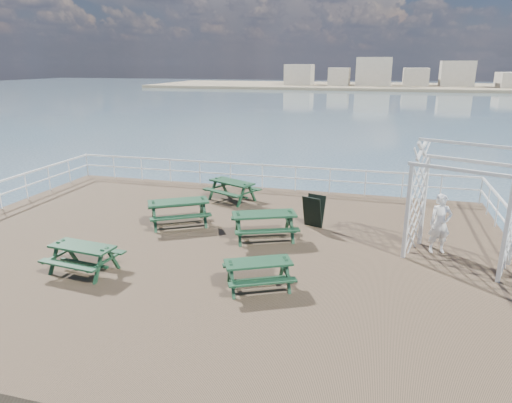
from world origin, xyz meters
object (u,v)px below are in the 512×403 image
object	(u,v)px
picnic_table_a	(179,207)
person	(440,224)
trellis_arbor	(461,211)
picnic_table_c	(264,220)
picnic_table_e	(258,268)
picnic_table_b	(232,187)
picnic_table_d	(83,253)

from	to	relation	value
picnic_table_a	person	size ratio (longest dim) A/B	1.44
person	trellis_arbor	bearing A→B (deg)	-66.24
picnic_table_c	picnic_table_e	size ratio (longest dim) A/B	1.19
picnic_table_b	trellis_arbor	bearing A→B (deg)	-1.63
picnic_table_a	person	bearing A→B (deg)	-32.01
person	picnic_table_a	bearing A→B (deg)	163.94
picnic_table_b	picnic_table_d	world-z (taller)	picnic_table_b
picnic_table_b	picnic_table_c	bearing A→B (deg)	-33.55
picnic_table_b	picnic_table_a	bearing A→B (deg)	-80.04
picnic_table_d	picnic_table_e	distance (m)	4.72
trellis_arbor	person	world-z (taller)	trellis_arbor
picnic_table_a	trellis_arbor	world-z (taller)	trellis_arbor
picnic_table_e	person	distance (m)	5.73
trellis_arbor	person	size ratio (longest dim) A/B	1.90
picnic_table_d	trellis_arbor	bearing A→B (deg)	24.89
trellis_arbor	person	xyz separation A→B (m)	(-0.42, 0.53, -0.61)
picnic_table_b	picnic_table_d	bearing A→B (deg)	-78.75
picnic_table_a	trellis_arbor	distance (m)	8.80
picnic_table_b	picnic_table_c	xyz separation A→B (m)	(2.26, -3.70, 0.03)
person	picnic_table_d	bearing A→B (deg)	-172.06
picnic_table_d	person	distance (m)	10.00
picnic_table_b	trellis_arbor	distance (m)	8.84
picnic_table_b	person	xyz separation A→B (m)	(7.44, -3.41, 0.30)
picnic_table_b	picnic_table_e	bearing A→B (deg)	-42.07
picnic_table_c	trellis_arbor	bearing A→B (deg)	-25.50
picnic_table_c	picnic_table_e	world-z (taller)	picnic_table_c
picnic_table_b	picnic_table_c	distance (m)	4.34
picnic_table_a	picnic_table_e	size ratio (longest dim) A/B	1.24
picnic_table_a	picnic_table_e	xyz separation A→B (m)	(3.79, -3.70, -0.11)
picnic_table_e	person	bearing A→B (deg)	11.78
picnic_table_b	person	distance (m)	8.19
picnic_table_c	picnic_table_e	xyz separation A→B (m)	(0.66, -3.21, -0.10)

